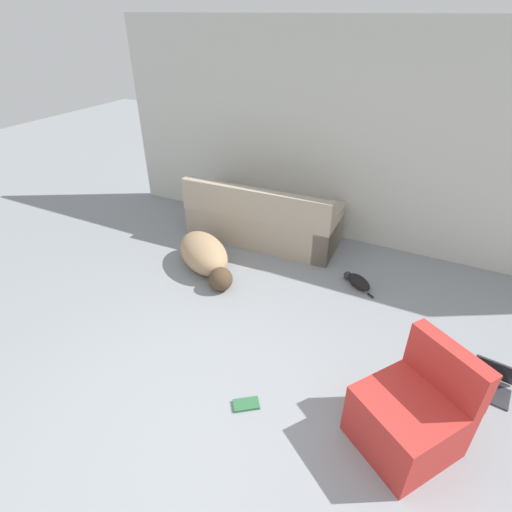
{
  "coord_description": "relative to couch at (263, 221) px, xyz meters",
  "views": [
    {
      "loc": [
        1.07,
        -1.44,
        2.73
      ],
      "look_at": [
        -0.42,
        1.51,
        0.69
      ],
      "focal_mm": 28.0,
      "sensor_mm": 36.0,
      "label": 1
    }
  ],
  "objects": [
    {
      "name": "cat",
      "position": [
        1.47,
        -0.5,
        -0.21
      ],
      "size": [
        0.44,
        0.33,
        0.14
      ],
      "rotation": [
        0.0,
        0.0,
        2.55
      ],
      "color": "black",
      "rests_on": "ground_plane"
    },
    {
      "name": "ground_plane",
      "position": [
        1.04,
        -2.94,
        -0.28
      ],
      "size": [
        20.0,
        20.0,
        0.0
      ],
      "primitive_type": "plane",
      "color": "gray"
    },
    {
      "name": "side_chair",
      "position": [
        2.28,
        -2.27,
        0.0
      ],
      "size": [
        0.88,
        0.89,
        0.83
      ],
      "rotation": [
        0.0,
        0.0,
        5.68
      ],
      "color": "#B72D28",
      "rests_on": "ground_plane"
    },
    {
      "name": "laptop_open",
      "position": [
        2.85,
        -1.41,
        -0.2
      ],
      "size": [
        0.37,
        0.36,
        0.25
      ],
      "rotation": [
        0.0,
        0.0,
        -0.14
      ],
      "color": "#2D2D33",
      "rests_on": "ground_plane"
    },
    {
      "name": "book_green",
      "position": [
        1.09,
        -2.53,
        -0.27
      ],
      "size": [
        0.24,
        0.22,
        0.02
      ],
      "rotation": [
        0.0,
        0.0,
        0.64
      ],
      "color": "#2D663D",
      "rests_on": "ground_plane"
    },
    {
      "name": "wall_back",
      "position": [
        1.04,
        0.59,
        1.07
      ],
      "size": [
        6.95,
        0.06,
        2.71
      ],
      "color": "beige",
      "rests_on": "ground_plane"
    },
    {
      "name": "dog",
      "position": [
        -0.31,
        -0.97,
        -0.09
      ],
      "size": [
        1.2,
        0.98,
        0.4
      ],
      "rotation": [
        0.0,
        0.0,
        5.66
      ],
      "color": "#A38460",
      "rests_on": "ground_plane"
    },
    {
      "name": "couch",
      "position": [
        0.0,
        0.0,
        0.0
      ],
      "size": [
        2.05,
        0.87,
        0.85
      ],
      "rotation": [
        0.0,
        0.0,
        3.18
      ],
      "color": "tan",
      "rests_on": "ground_plane"
    }
  ]
}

